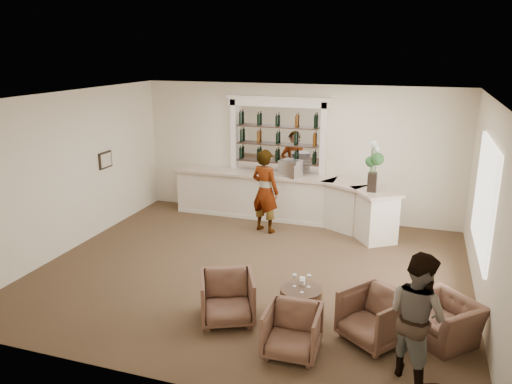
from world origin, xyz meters
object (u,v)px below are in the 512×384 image
sommelier (265,191)px  flower_vase (373,163)px  armchair_center (292,331)px  armchair_right (374,317)px  armchair_far (443,320)px  cocktail_table (301,303)px  espresso_machine (290,168)px  armchair_left (227,298)px  bar_counter (285,198)px  guest (417,316)px

sommelier → flower_vase: bearing=-156.8°
armchair_center → armchair_right: 1.25m
sommelier → flower_vase: 2.50m
sommelier → armchair_right: size_ratio=2.30×
sommelier → armchair_far: bearing=157.5°
cocktail_table → espresso_machine: size_ratio=1.44×
armchair_far → flower_vase: 4.15m
armchair_left → armchair_center: size_ratio=1.10×
espresso_machine → cocktail_table: bearing=-54.7°
bar_counter → armchair_right: bar_counter is taller
armchair_center → armchair_far: size_ratio=0.81×
armchair_left → espresso_machine: size_ratio=1.82×
bar_counter → armchair_far: bearing=-50.5°
sommelier → armchair_far: (3.81, -3.47, -0.66)m
sommelier → espresso_machine: sommelier is taller
bar_counter → cocktail_table: (1.45, -4.38, -0.32)m
bar_counter → guest: guest is taller
sommelier → guest: size_ratio=1.12×
bar_counter → cocktail_table: bearing=-71.6°
bar_counter → guest: 6.22m
armchair_right → espresso_machine: bearing=154.3°
flower_vase → armchair_far: bearing=-68.2°
cocktail_table → sommelier: (-1.70, 3.54, 0.72)m
sommelier → armchair_right: sommelier is taller
bar_counter → espresso_machine: bearing=-10.4°
sommelier → espresso_machine: 0.98m
armchair_right → armchair_far: size_ratio=0.89×
armchair_center → armchair_right: bearing=30.8°
guest → flower_vase: bearing=-34.1°
cocktail_table → armchair_center: armchair_center is taller
armchair_right → armchair_center: bearing=-111.0°
armchair_left → espresso_machine: 4.91m
sommelier → guest: (3.43, -4.50, -0.11)m
armchair_center → espresso_machine: (-1.44, 5.35, 0.99)m
armchair_right → sommelier: bearing=162.9°
sommelier → cocktail_table: bearing=135.6°
bar_counter → armchair_left: bearing=-85.4°
bar_counter → armchair_right: size_ratio=6.77×
guest → armchair_right: bearing=-5.8°
armchair_left → cocktail_table: bearing=-2.1°
sommelier → guest: bearing=147.2°
armchair_left → armchair_right: 2.24m
espresso_machine → sommelier: bearing=-96.3°
armchair_far → armchair_left: bearing=-126.2°
bar_counter → espresso_machine: 0.78m
armchair_left → flower_vase: bearing=42.3°
cocktail_table → armchair_center: bearing=-83.5°
cocktail_table → armchair_center: 1.00m
sommelier → armchair_left: (0.64, -3.99, -0.59)m
armchair_left → armchair_far: armchair_left is taller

